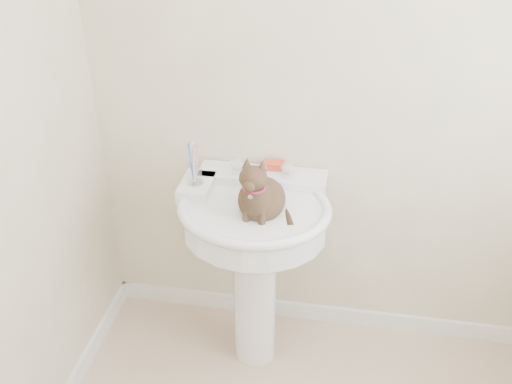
% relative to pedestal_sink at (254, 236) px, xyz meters
% --- Properties ---
extents(wall_back, '(2.20, 0.00, 2.50)m').
position_rel_pedestal_sink_xyz_m(wall_back, '(0.33, 0.29, 0.55)').
color(wall_back, beige).
rests_on(wall_back, ground).
extents(baseboard_back, '(2.20, 0.02, 0.09)m').
position_rel_pedestal_sink_xyz_m(baseboard_back, '(0.33, 0.28, -0.65)').
color(baseboard_back, white).
rests_on(baseboard_back, floor).
extents(pedestal_sink, '(0.64, 0.63, 0.89)m').
position_rel_pedestal_sink_xyz_m(pedestal_sink, '(0.00, 0.00, 0.00)').
color(pedestal_sink, white).
rests_on(pedestal_sink, floor).
extents(faucet, '(0.28, 0.12, 0.14)m').
position_rel_pedestal_sink_xyz_m(faucet, '(0.00, 0.16, 0.23)').
color(faucet, silver).
rests_on(faucet, pedestal_sink).
extents(soap_bar, '(0.09, 0.06, 0.03)m').
position_rel_pedestal_sink_xyz_m(soap_bar, '(0.04, 0.25, 0.20)').
color(soap_bar, '#D8462C').
rests_on(soap_bar, pedestal_sink).
extents(toothbrush_cup, '(0.07, 0.07, 0.19)m').
position_rel_pedestal_sink_xyz_m(toothbrush_cup, '(-0.26, 0.06, 0.24)').
color(toothbrush_cup, silver).
rests_on(toothbrush_cup, pedestal_sink).
extents(cat, '(0.21, 0.26, 0.38)m').
position_rel_pedestal_sink_xyz_m(cat, '(0.03, -0.05, 0.22)').
color(cat, '#4C3526').
rests_on(cat, pedestal_sink).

